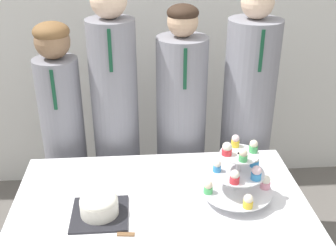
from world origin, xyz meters
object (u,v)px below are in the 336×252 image
at_px(cake_knife, 136,235).
at_px(student_0, 65,145).
at_px(student_3, 246,130).
at_px(student_2, 181,140).
at_px(cupcake_stand, 238,173).
at_px(student_1, 116,129).
at_px(round_cake, 99,205).

height_order(cake_knife, student_0, student_0).
bearing_deg(student_3, student_2, -180.00).
xyz_separation_m(cupcake_stand, student_1, (-0.57, 0.64, -0.08)).
relative_size(student_0, student_1, 0.87).
bearing_deg(round_cake, cupcake_stand, 6.83).
xyz_separation_m(round_cake, cake_knife, (0.16, -0.14, -0.05)).
xyz_separation_m(cake_knife, student_3, (0.66, 0.86, 0.02)).
relative_size(cake_knife, student_1, 0.15).
height_order(cake_knife, student_2, student_2).
relative_size(cake_knife, student_3, 0.15).
xyz_separation_m(student_0, student_3, (1.07, 0.00, 0.06)).
bearing_deg(student_3, student_1, -180.00).
bearing_deg(student_2, student_0, -180.00).
height_order(cake_knife, student_1, student_1).
height_order(round_cake, cupcake_stand, cupcake_stand).
bearing_deg(cupcake_stand, student_2, 106.41).
distance_m(round_cake, cupcake_stand, 0.63).
bearing_deg(student_3, cake_knife, -127.76).
bearing_deg(cupcake_stand, student_1, 131.55).
bearing_deg(round_cake, student_3, 41.01).
distance_m(student_0, student_1, 0.32).
distance_m(cupcake_stand, student_1, 0.86).
xyz_separation_m(cake_knife, student_0, (-0.41, 0.86, -0.04)).
xyz_separation_m(round_cake, student_0, (-0.25, 0.71, -0.09)).
bearing_deg(student_2, student_3, 0.00).
relative_size(student_0, student_2, 0.95).
distance_m(round_cake, student_1, 0.71).
relative_size(cake_knife, student_2, 0.16).
xyz_separation_m(cupcake_stand, student_0, (-0.87, 0.64, -0.17)).
relative_size(cupcake_stand, student_3, 0.20).
bearing_deg(student_3, round_cake, -138.99).
bearing_deg(student_2, round_cake, -121.09).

